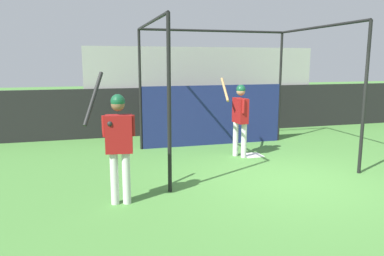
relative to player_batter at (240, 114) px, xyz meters
name	(u,v)px	position (x,y,z in m)	size (l,w,h in m)	color
ground_plane	(289,180)	(0.23, -1.96, -1.06)	(60.00, 60.00, 0.00)	#477F38
outfield_wall	(206,110)	(0.23, 3.26, -0.31)	(24.00, 0.12, 1.49)	black
bleacher_section	(195,87)	(0.23, 4.52, 0.32)	(7.60, 2.40, 2.77)	#9E9E99
batting_cage	(220,100)	(-0.16, 0.93, 0.24)	(4.09, 3.47, 3.12)	black
home_plate	(252,155)	(0.36, -0.01, -1.05)	(0.44, 0.44, 0.02)	white
player_batter	(240,114)	(0.00, 0.00, 0.00)	(0.52, 0.92, 1.89)	silver
player_waiting	(118,138)	(-3.07, -2.31, 0.03)	(0.80, 0.53, 2.13)	silver
baseball	(235,148)	(0.20, 0.74, -1.02)	(0.07, 0.07, 0.07)	white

